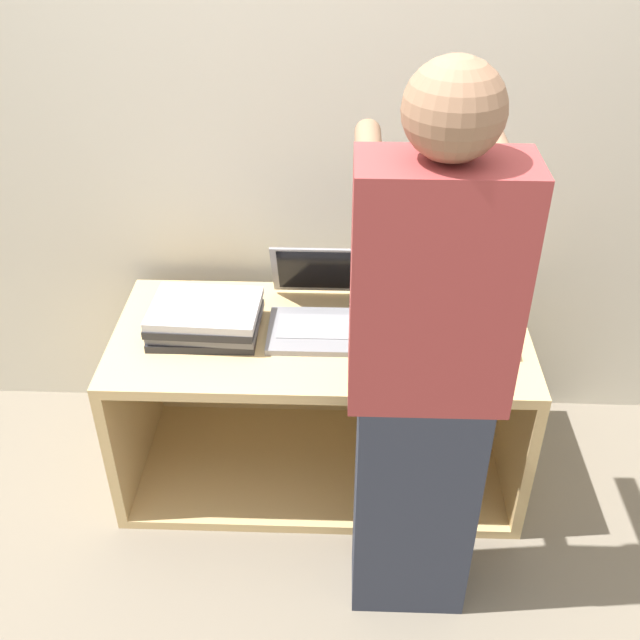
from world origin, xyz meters
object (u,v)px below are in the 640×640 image
at_px(laptop_stack_left, 205,318).
at_px(laptop_stack_right, 438,312).
at_px(person, 426,381).
at_px(laptop_open, 322,310).

relative_size(laptop_stack_left, laptop_stack_right, 0.97).
height_order(laptop_stack_left, laptop_stack_right, laptop_stack_right).
xyz_separation_m(laptop_stack_left, person, (0.67, -0.50, 0.16)).
bearing_deg(laptop_open, laptop_stack_left, -170.38).
height_order(laptop_open, laptop_stack_right, laptop_open).
bearing_deg(person, laptop_stack_left, 143.07).
bearing_deg(laptop_open, person, -63.12).
bearing_deg(laptop_open, laptop_stack_right, -9.54).
distance_m(laptop_stack_left, person, 0.85).
relative_size(laptop_stack_left, person, 0.22).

